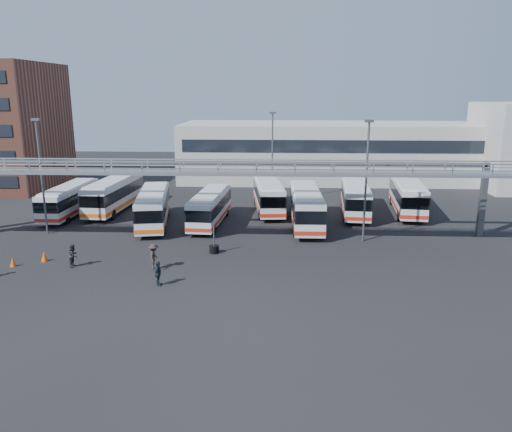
{
  "coord_description": "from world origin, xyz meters",
  "views": [
    {
      "loc": [
        4.73,
        -34.22,
        12.46
      ],
      "look_at": [
        2.89,
        6.0,
        2.34
      ],
      "focal_mm": 35.0,
      "sensor_mm": 36.0,
      "label": 1
    }
  ],
  "objects_px": {
    "bus_4": "(210,207)",
    "cone_left": "(13,262)",
    "bus_2": "(114,193)",
    "light_pole_left": "(41,170)",
    "bus_8": "(407,195)",
    "pedestrian_b": "(73,255)",
    "bus_5": "(268,194)",
    "bus_6": "(306,206)",
    "pedestrian_d": "(158,274)",
    "bus_7": "(355,196)",
    "pedestrian_c": "(154,257)",
    "light_pole_back": "(272,152)",
    "cone_right": "(44,256)",
    "bus_3": "(153,206)",
    "light_pole_mid": "(366,175)",
    "bus_1": "(69,199)",
    "tire_stack": "(214,248)"
  },
  "relations": [
    {
      "from": "cone_left",
      "to": "pedestrian_b",
      "type": "bearing_deg",
      "value": 2.31
    },
    {
      "from": "light_pole_left",
      "to": "tire_stack",
      "type": "bearing_deg",
      "value": -17.14
    },
    {
      "from": "bus_2",
      "to": "pedestrian_b",
      "type": "xyz_separation_m",
      "value": [
        2.56,
        -17.29,
        -1.08
      ]
    },
    {
      "from": "bus_3",
      "to": "bus_2",
      "type": "bearing_deg",
      "value": 125.92
    },
    {
      "from": "bus_1",
      "to": "cone_left",
      "type": "bearing_deg",
      "value": -81.61
    },
    {
      "from": "light_pole_back",
      "to": "cone_right",
      "type": "height_order",
      "value": "light_pole_back"
    },
    {
      "from": "light_pole_mid",
      "to": "light_pole_back",
      "type": "height_order",
      "value": "same"
    },
    {
      "from": "bus_5",
      "to": "bus_8",
      "type": "xyz_separation_m",
      "value": [
        14.58,
        -0.0,
        0.06
      ]
    },
    {
      "from": "bus_4",
      "to": "bus_6",
      "type": "relative_size",
      "value": 0.9
    },
    {
      "from": "bus_1",
      "to": "bus_4",
      "type": "xyz_separation_m",
      "value": [
        14.79,
        -2.61,
        -0.02
      ]
    },
    {
      "from": "light_pole_mid",
      "to": "bus_2",
      "type": "xyz_separation_m",
      "value": [
        -24.68,
        9.87,
        -3.81
      ]
    },
    {
      "from": "pedestrian_d",
      "to": "pedestrian_c",
      "type": "bearing_deg",
      "value": 25.37
    },
    {
      "from": "bus_4",
      "to": "bus_5",
      "type": "distance_m",
      "value": 7.84
    },
    {
      "from": "bus_3",
      "to": "pedestrian_b",
      "type": "relative_size",
      "value": 6.63
    },
    {
      "from": "light_pole_back",
      "to": "tire_stack",
      "type": "bearing_deg",
      "value": -102.86
    },
    {
      "from": "bus_8",
      "to": "cone_left",
      "type": "distance_m",
      "value": 37.58
    },
    {
      "from": "bus_8",
      "to": "tire_stack",
      "type": "xyz_separation_m",
      "value": [
        -18.55,
        -14.44,
        -1.53
      ]
    },
    {
      "from": "pedestrian_c",
      "to": "bus_5",
      "type": "bearing_deg",
      "value": -24.89
    },
    {
      "from": "light_pole_mid",
      "to": "pedestrian_c",
      "type": "bearing_deg",
      "value": -154.33
    },
    {
      "from": "bus_4",
      "to": "bus_5",
      "type": "relative_size",
      "value": 0.93
    },
    {
      "from": "cone_left",
      "to": "pedestrian_c",
      "type": "bearing_deg",
      "value": -0.76
    },
    {
      "from": "light_pole_back",
      "to": "bus_1",
      "type": "height_order",
      "value": "light_pole_back"
    },
    {
      "from": "bus_4",
      "to": "cone_right",
      "type": "distance_m",
      "value": 15.89
    },
    {
      "from": "bus_7",
      "to": "pedestrian_c",
      "type": "bearing_deg",
      "value": -128.91
    },
    {
      "from": "bus_4",
      "to": "pedestrian_d",
      "type": "height_order",
      "value": "bus_4"
    },
    {
      "from": "bus_2",
      "to": "light_pole_left",
      "type": "bearing_deg",
      "value": -107.25
    },
    {
      "from": "light_pole_left",
      "to": "bus_6",
      "type": "bearing_deg",
      "value": 9.02
    },
    {
      "from": "bus_8",
      "to": "pedestrian_b",
      "type": "height_order",
      "value": "bus_8"
    },
    {
      "from": "cone_right",
      "to": "pedestrian_c",
      "type": "bearing_deg",
      "value": -8.84
    },
    {
      "from": "light_pole_left",
      "to": "bus_4",
      "type": "height_order",
      "value": "light_pole_left"
    },
    {
      "from": "cone_left",
      "to": "bus_8",
      "type": "bearing_deg",
      "value": 28.99
    },
    {
      "from": "pedestrian_c",
      "to": "pedestrian_d",
      "type": "bearing_deg",
      "value": -163.5
    },
    {
      "from": "cone_right",
      "to": "pedestrian_b",
      "type": "bearing_deg",
      "value": -20.99
    },
    {
      "from": "light_pole_back",
      "to": "bus_4",
      "type": "relative_size",
      "value": 0.99
    },
    {
      "from": "light_pole_left",
      "to": "pedestrian_c",
      "type": "height_order",
      "value": "light_pole_left"
    },
    {
      "from": "bus_2",
      "to": "bus_7",
      "type": "distance_m",
      "value": 25.37
    },
    {
      "from": "cone_left",
      "to": "cone_right",
      "type": "xyz_separation_m",
      "value": [
        1.77,
        1.22,
        0.03
      ]
    },
    {
      "from": "light_pole_left",
      "to": "bus_7",
      "type": "xyz_separation_m",
      "value": [
        28.68,
        8.71,
        -3.88
      ]
    },
    {
      "from": "bus_5",
      "to": "bus_7",
      "type": "distance_m",
      "value": 9.06
    },
    {
      "from": "light_pole_back",
      "to": "bus_6",
      "type": "height_order",
      "value": "light_pole_back"
    },
    {
      "from": "bus_3",
      "to": "bus_7",
      "type": "bearing_deg",
      "value": 5.4
    },
    {
      "from": "bus_4",
      "to": "cone_left",
      "type": "bearing_deg",
      "value": -131.42
    },
    {
      "from": "bus_4",
      "to": "cone_left",
      "type": "height_order",
      "value": "bus_4"
    },
    {
      "from": "light_pole_left",
      "to": "bus_6",
      "type": "height_order",
      "value": "light_pole_left"
    },
    {
      "from": "bus_3",
      "to": "bus_7",
      "type": "distance_m",
      "value": 20.52
    },
    {
      "from": "bus_2",
      "to": "pedestrian_c",
      "type": "bearing_deg",
      "value": -60.8
    },
    {
      "from": "pedestrian_c",
      "to": "light_pole_mid",
      "type": "bearing_deg",
      "value": -66.25
    },
    {
      "from": "bus_6",
      "to": "tire_stack",
      "type": "distance_m",
      "value": 11.58
    },
    {
      "from": "bus_5",
      "to": "bus_6",
      "type": "xyz_separation_m",
      "value": [
        3.69,
        -5.89,
        0.09
      ]
    },
    {
      "from": "tire_stack",
      "to": "bus_4",
      "type": "bearing_deg",
      "value": 99.64
    }
  ]
}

